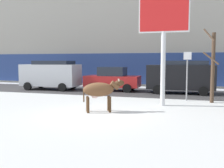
{
  "coord_description": "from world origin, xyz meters",
  "views": [
    {
      "loc": [
        4.08,
        -10.37,
        2.31
      ],
      "look_at": [
        -0.01,
        2.56,
        1.1
      ],
      "focal_mm": 41.75,
      "sensor_mm": 36.0,
      "label": 1
    }
  ],
  "objects_px": {
    "pedestrian_near_billboard": "(63,76)",
    "street_sign": "(187,72)",
    "pedestrian_by_cars": "(65,76)",
    "bare_tree_right_lot": "(213,66)",
    "cow_brown": "(100,90)",
    "car_silver_van": "(51,74)",
    "billboard": "(164,21)",
    "car_red_sedan": "(112,79)",
    "car_black_van": "(181,76)"
  },
  "relations": [
    {
      "from": "cow_brown",
      "to": "car_silver_van",
      "type": "xyz_separation_m",
      "value": [
        -6.91,
        7.4,
        0.25
      ]
    },
    {
      "from": "car_silver_van",
      "to": "car_black_van",
      "type": "distance_m",
      "value": 10.07
    },
    {
      "from": "car_black_van",
      "to": "cow_brown",
      "type": "bearing_deg",
      "value": -111.56
    },
    {
      "from": "car_red_sedan",
      "to": "bare_tree_right_lot",
      "type": "distance_m",
      "value": 8.03
    },
    {
      "from": "cow_brown",
      "to": "bare_tree_right_lot",
      "type": "height_order",
      "value": "bare_tree_right_lot"
    },
    {
      "from": "car_black_van",
      "to": "bare_tree_right_lot",
      "type": "bearing_deg",
      "value": -63.72
    },
    {
      "from": "car_red_sedan",
      "to": "pedestrian_near_billboard",
      "type": "height_order",
      "value": "car_red_sedan"
    },
    {
      "from": "billboard",
      "to": "car_black_van",
      "type": "xyz_separation_m",
      "value": [
        0.65,
        5.44,
        -3.07
      ]
    },
    {
      "from": "car_silver_van",
      "to": "street_sign",
      "type": "height_order",
      "value": "street_sign"
    },
    {
      "from": "pedestrian_near_billboard",
      "to": "street_sign",
      "type": "bearing_deg",
      "value": -29.48
    },
    {
      "from": "cow_brown",
      "to": "billboard",
      "type": "xyz_separation_m",
      "value": [
        2.51,
        2.53,
        3.32
      ]
    },
    {
      "from": "car_black_van",
      "to": "bare_tree_right_lot",
      "type": "xyz_separation_m",
      "value": [
        1.83,
        -3.71,
        0.79
      ]
    },
    {
      "from": "billboard",
      "to": "street_sign",
      "type": "distance_m",
      "value": 3.59
    },
    {
      "from": "pedestrian_near_billboard",
      "to": "pedestrian_by_cars",
      "type": "bearing_deg",
      "value": 0.0
    },
    {
      "from": "billboard",
      "to": "street_sign",
      "type": "relative_size",
      "value": 1.97
    },
    {
      "from": "pedestrian_by_cars",
      "to": "car_red_sedan",
      "type": "bearing_deg",
      "value": -28.59
    },
    {
      "from": "car_silver_van",
      "to": "street_sign",
      "type": "xyz_separation_m",
      "value": [
        10.55,
        -2.72,
        0.43
      ]
    },
    {
      "from": "billboard",
      "to": "car_red_sedan",
      "type": "bearing_deg",
      "value": 128.74
    },
    {
      "from": "cow_brown",
      "to": "car_red_sedan",
      "type": "distance_m",
      "value": 8.34
    },
    {
      "from": "pedestrian_by_cars",
      "to": "street_sign",
      "type": "xyz_separation_m",
      "value": [
        11.27,
        -6.51,
        0.79
      ]
    },
    {
      "from": "cow_brown",
      "to": "billboard",
      "type": "bearing_deg",
      "value": 45.31
    },
    {
      "from": "cow_brown",
      "to": "pedestrian_near_billboard",
      "type": "bearing_deg",
      "value": 125.14
    },
    {
      "from": "car_silver_van",
      "to": "bare_tree_right_lot",
      "type": "height_order",
      "value": "bare_tree_right_lot"
    },
    {
      "from": "cow_brown",
      "to": "car_black_van",
      "type": "distance_m",
      "value": 8.58
    },
    {
      "from": "billboard",
      "to": "car_red_sedan",
      "type": "relative_size",
      "value": 1.31
    },
    {
      "from": "cow_brown",
      "to": "car_red_sedan",
      "type": "xyz_separation_m",
      "value": [
        -1.97,
        8.11,
        -0.09
      ]
    },
    {
      "from": "pedestrian_by_cars",
      "to": "car_silver_van",
      "type": "bearing_deg",
      "value": -79.31
    },
    {
      "from": "billboard",
      "to": "bare_tree_right_lot",
      "type": "xyz_separation_m",
      "value": [
        2.48,
        1.73,
        -2.28
      ]
    },
    {
      "from": "cow_brown",
      "to": "car_black_van",
      "type": "bearing_deg",
      "value": 68.44
    },
    {
      "from": "pedestrian_by_cars",
      "to": "bare_tree_right_lot",
      "type": "distance_m",
      "value": 14.43
    },
    {
      "from": "pedestrian_by_cars",
      "to": "bare_tree_right_lot",
      "type": "xyz_separation_m",
      "value": [
        12.61,
        -6.93,
        1.15
      ]
    },
    {
      "from": "cow_brown",
      "to": "car_silver_van",
      "type": "relative_size",
      "value": 0.4
    },
    {
      "from": "cow_brown",
      "to": "pedestrian_by_cars",
      "type": "relative_size",
      "value": 1.08
    },
    {
      "from": "billboard",
      "to": "car_silver_van",
      "type": "relative_size",
      "value": 1.2
    },
    {
      "from": "pedestrian_by_cars",
      "to": "street_sign",
      "type": "height_order",
      "value": "street_sign"
    },
    {
      "from": "cow_brown",
      "to": "pedestrian_by_cars",
      "type": "distance_m",
      "value": 13.54
    },
    {
      "from": "car_black_van",
      "to": "street_sign",
      "type": "bearing_deg",
      "value": -81.48
    },
    {
      "from": "cow_brown",
      "to": "car_black_van",
      "type": "xyz_separation_m",
      "value": [
        3.15,
        7.98,
        0.25
      ]
    },
    {
      "from": "pedestrian_near_billboard",
      "to": "pedestrian_by_cars",
      "type": "distance_m",
      "value": 0.26
    },
    {
      "from": "car_red_sedan",
      "to": "bare_tree_right_lot",
      "type": "relative_size",
      "value": 1.04
    },
    {
      "from": "car_black_van",
      "to": "pedestrian_by_cars",
      "type": "bearing_deg",
      "value": 163.38
    },
    {
      "from": "car_black_van",
      "to": "street_sign",
      "type": "xyz_separation_m",
      "value": [
        0.49,
        -3.3,
        0.43
      ]
    },
    {
      "from": "car_black_van",
      "to": "car_silver_van",
      "type": "bearing_deg",
      "value": -176.72
    },
    {
      "from": "pedestrian_by_cars",
      "to": "bare_tree_right_lot",
      "type": "bearing_deg",
      "value": -28.8
    },
    {
      "from": "billboard",
      "to": "car_red_sedan",
      "type": "xyz_separation_m",
      "value": [
        -4.47,
        5.58,
        -3.41
      ]
    },
    {
      "from": "car_red_sedan",
      "to": "car_silver_van",
      "type": "bearing_deg",
      "value": -171.83
    },
    {
      "from": "pedestrian_by_cars",
      "to": "street_sign",
      "type": "relative_size",
      "value": 0.61
    },
    {
      "from": "street_sign",
      "to": "car_red_sedan",
      "type": "bearing_deg",
      "value": 148.55
    },
    {
      "from": "car_silver_van",
      "to": "street_sign",
      "type": "distance_m",
      "value": 10.91
    },
    {
      "from": "car_red_sedan",
      "to": "car_black_van",
      "type": "height_order",
      "value": "car_black_van"
    }
  ]
}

